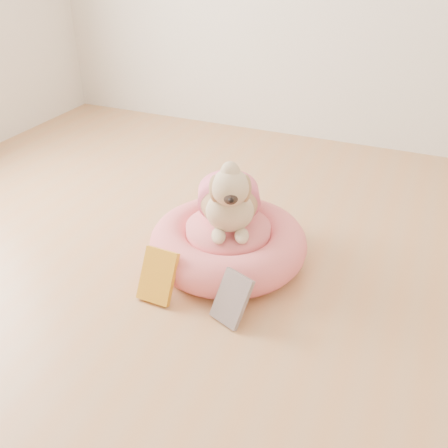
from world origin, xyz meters
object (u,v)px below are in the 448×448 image
at_px(pet_bed, 228,243).
at_px(book_white, 232,299).
at_px(book_yellow, 158,276).
at_px(dog, 229,186).

xyz_separation_m(pet_bed, book_white, (0.18, -0.38, 0.01)).
relative_size(book_yellow, book_white, 1.07).
height_order(dog, book_yellow, dog).
bearing_deg(book_yellow, book_white, 0.92).
bearing_deg(dog, book_white, -90.20).
bearing_deg(dog, pet_bed, -97.46).
height_order(dog, book_white, dog).
relative_size(dog, book_yellow, 2.21).
relative_size(pet_bed, book_yellow, 3.24).
relative_size(pet_bed, book_white, 3.46).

